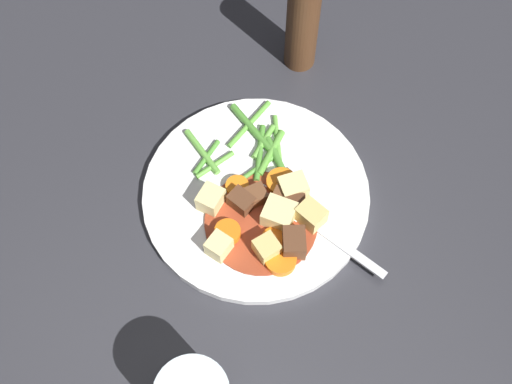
{
  "coord_description": "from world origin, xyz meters",
  "views": [
    {
      "loc": [
        0.33,
        -0.1,
        0.68
      ],
      "look_at": [
        0.0,
        0.0,
        0.01
      ],
      "focal_mm": 45.11,
      "sensor_mm": 36.0,
      "label": 1
    }
  ],
  "objects": [
    {
      "name": "ground_plane",
      "position": [
        0.0,
        0.0,
        0.0
      ],
      "size": [
        3.0,
        3.0,
        0.0
      ],
      "primitive_type": "plane",
      "color": "#2D2D33"
    },
    {
      "name": "dinner_plate",
      "position": [
        0.0,
        0.0,
        0.01
      ],
      "size": [
        0.27,
        0.27,
        0.01
      ],
      "primitive_type": "cylinder",
      "color": "white",
      "rests_on": "ground_plane"
    },
    {
      "name": "stew_sauce",
      "position": [
        0.04,
        -0.01,
        0.01
      ],
      "size": [
        0.13,
        0.13,
        0.0
      ],
      "primitive_type": "cylinder",
      "color": "#93381E",
      "rests_on": "dinner_plate"
    },
    {
      "name": "carrot_slice_0",
      "position": [
        0.0,
        0.03,
        0.02
      ],
      "size": [
        0.05,
        0.05,
        0.01
      ],
      "primitive_type": "cylinder",
      "rotation": [
        0.0,
        0.0,
        5.25
      ],
      "color": "orange",
      "rests_on": "dinner_plate"
    },
    {
      "name": "carrot_slice_1",
      "position": [
        0.06,
        -0.0,
        0.02
      ],
      "size": [
        0.03,
        0.03,
        0.01
      ],
      "primitive_type": "cylinder",
      "rotation": [
        0.0,
        0.0,
        3.56
      ],
      "color": "orange",
      "rests_on": "dinner_plate"
    },
    {
      "name": "carrot_slice_2",
      "position": [
        -0.01,
        -0.02,
        0.02
      ],
      "size": [
        0.03,
        0.03,
        0.01
      ],
      "primitive_type": "cylinder",
      "rotation": [
        0.0,
        0.0,
        4.58
      ],
      "color": "orange",
      "rests_on": "dinner_plate"
    },
    {
      "name": "carrot_slice_3",
      "position": [
        0.09,
        -0.0,
        0.02
      ],
      "size": [
        0.05,
        0.05,
        0.01
      ],
      "primitive_type": "cylinder",
      "rotation": [
        0.0,
        0.0,
        5.5
      ],
      "color": "orange",
      "rests_on": "dinner_plate"
    },
    {
      "name": "carrot_slice_4",
      "position": [
        0.04,
        -0.05,
        0.02
      ],
      "size": [
        0.04,
        0.04,
        0.01
      ],
      "primitive_type": "cylinder",
      "rotation": [
        0.0,
        0.0,
        5.0
      ],
      "color": "orange",
      "rests_on": "dinner_plate"
    },
    {
      "name": "potato_chunk_0",
      "position": [
        0.05,
        0.05,
        0.03
      ],
      "size": [
        0.04,
        0.04,
        0.03
      ],
      "primitive_type": "cube",
      "rotation": [
        0.0,
        0.0,
        5.22
      ],
      "color": "#DBBC6B",
      "rests_on": "dinner_plate"
    },
    {
      "name": "potato_chunk_1",
      "position": [
        0.0,
        -0.05,
        0.02
      ],
      "size": [
        0.04,
        0.04,
        0.03
      ],
      "primitive_type": "cube",
      "rotation": [
        0.0,
        0.0,
        5.5
      ],
      "color": "#EAD68C",
      "rests_on": "dinner_plate"
    },
    {
      "name": "potato_chunk_2",
      "position": [
        0.01,
        0.04,
        0.02
      ],
      "size": [
        0.03,
        0.03,
        0.02
      ],
      "primitive_type": "cube",
      "rotation": [
        0.0,
        0.0,
        1.6
      ],
      "color": "#EAD68C",
      "rests_on": "dinner_plate"
    },
    {
      "name": "potato_chunk_3",
      "position": [
        0.06,
        -0.06,
        0.02
      ],
      "size": [
        0.03,
        0.03,
        0.02
      ],
      "primitive_type": "cube",
      "rotation": [
        0.0,
        0.0,
        5.38
      ],
      "color": "#EAD68C",
      "rests_on": "dinner_plate"
    },
    {
      "name": "potato_chunk_4",
      "position": [
        0.04,
        0.01,
        0.03
      ],
      "size": [
        0.05,
        0.05,
        0.03
      ],
      "primitive_type": "cube",
      "rotation": [
        0.0,
        0.0,
        2.46
      ],
      "color": "#EAD68C",
      "rests_on": "dinner_plate"
    },
    {
      "name": "potato_chunk_5",
      "position": [
        0.08,
        -0.01,
        0.02
      ],
      "size": [
        0.03,
        0.03,
        0.02
      ],
      "primitive_type": "cube",
      "rotation": [
        0.0,
        0.0,
        3.41
      ],
      "color": "#DBBC6B",
      "rests_on": "dinner_plate"
    },
    {
      "name": "meat_chunk_0",
      "position": [
        0.01,
        -0.02,
        0.02
      ],
      "size": [
        0.04,
        0.03,
        0.02
      ],
      "primitive_type": "cube",
      "rotation": [
        0.0,
        0.0,
        5.27
      ],
      "color": "#56331E",
      "rests_on": "dinner_plate"
    },
    {
      "name": "meat_chunk_1",
      "position": [
        0.02,
        0.02,
        0.02
      ],
      "size": [
        0.03,
        0.03,
        0.02
      ],
      "primitive_type": "cube",
      "rotation": [
        0.0,
        0.0,
        5.59
      ],
      "color": "brown",
      "rests_on": "dinner_plate"
    },
    {
      "name": "meat_chunk_2",
      "position": [
        0.04,
        0.04,
        0.02
      ],
      "size": [
        0.03,
        0.03,
        0.02
      ],
      "primitive_type": "cube",
      "rotation": [
        0.0,
        0.0,
        2.86
      ],
      "color": "#4C2B19",
      "rests_on": "dinner_plate"
    },
    {
      "name": "meat_chunk_3",
      "position": [
        0.08,
        0.02,
        0.03
      ],
      "size": [
        0.04,
        0.03,
        0.03
      ],
      "primitive_type": "cube",
      "rotation": [
        0.0,
        0.0,
        2.87
      ],
      "color": "#56331E",
      "rests_on": "dinner_plate"
    },
    {
      "name": "meat_chunk_4",
      "position": [
        0.01,
        -0.01,
        0.02
      ],
      "size": [
        0.02,
        0.03,
        0.02
      ],
      "primitive_type": "cube",
      "rotation": [
        0.0,
        0.0,
        0.12
      ],
      "color": "brown",
      "rests_on": "dinner_plate"
    },
    {
      "name": "green_bean_0",
      "position": [
        -0.05,
        -0.04,
        0.02
      ],
      "size": [
        0.02,
        0.05,
        0.01
      ],
      "primitive_type": "cylinder",
      "rotation": [
        0.0,
        1.57,
        5.07
      ],
      "color": "#599E38",
      "rests_on": "dinner_plate"
    },
    {
      "name": "green_bean_1",
      "position": [
        -0.08,
        0.02,
        0.02
      ],
      "size": [
        0.08,
        0.03,
        0.01
      ],
      "primitive_type": "cylinder",
      "rotation": [
        0.0,
        1.57,
        6.61
      ],
      "color": "#4C8E33",
      "rests_on": "dinner_plate"
    },
    {
      "name": "green_bean_2",
      "position": [
        -0.09,
        0.02,
        0.02
      ],
      "size": [
        0.05,
        0.07,
        0.01
      ],
      "primitive_type": "cylinder",
      "rotation": [
        0.0,
        1.57,
        5.33
      ],
      "color": "#599E38",
      "rests_on": "dinner_plate"
    },
    {
      "name": "green_bean_3",
      "position": [
        -0.04,
        0.03,
        0.02
      ],
      "size": [
        0.05,
        0.05,
        0.01
      ],
      "primitive_type": "cylinder",
      "rotation": [
        0.0,
        1.57,
        5.54
      ],
      "color": "#599E38",
      "rests_on": "dinner_plate"
    },
    {
      "name": "green_bean_4",
      "position": [
        -0.02,
        0.0,
        0.02
      ],
      "size": [
        0.03,
        0.07,
        0.01
      ],
      "primitive_type": "cylinder",
      "rotation": [
        0.0,
        1.57,
        5.09
      ],
      "color": "#4C8E33",
      "rests_on": "dinner_plate"
    },
    {
      "name": "green_bean_5",
      "position": [
        -0.06,
        0.03,
        0.02
      ],
      "size": [
        0.04,
        0.04,
        0.01
      ],
      "primitive_type": "cylinder",
      "rotation": [
        0.0,
        1.57,
        5.49
      ],
      "color": "#66AD42",
      "rests_on": "dinner_plate"
    },
    {
      "name": "green_bean_6",
      "position": [
        -0.05,
        0.04,
        0.02
      ],
      "size": [
        0.08,
        0.02,
        0.01
      ],
      "primitive_type": "cylinder",
      "rotation": [
        0.0,
        1.57,
        6.06
      ],
      "color": "#66AD42",
      "rests_on": "dinner_plate"
    },
    {
      "name": "green_bean_7",
      "position": [
        -0.05,
        0.02,
        0.02
      ],
      "size": [
        0.07,
        0.04,
        0.01
      ],
      "primitive_type": "cylinder",
      "rotation": [
        0.0,
        1.57,
        5.88
      ],
      "color": "#4C8E33",
      "rests_on": "dinner_plate"
    },
    {
      "name": "green_bean_8",
      "position": [
        -0.07,
        -0.05,
        0.02
      ],
      "size": [
        0.07,
        0.03,
        0.01
      ],
      "primitive_type": "cylinder",
      "rotation": [
        0.0,
        1.57,
        6.58
      ],
      "color": "#66AD42",
      "rests_on": "dinner_plate"
    },
    {
      "name": "green_bean_9",
      "position": [
        -0.06,
        -0.04,
        0.02
      ],
      "size": [
        0.04,
        0.04,
        0.01
      ],
      "primitive_type": "cylinder",
      "rotation": [
        0.0,
        1.57,
        5.44
      ],
      "color": "#4C8E33",
      "rests_on": "dinner_plate"
    },
    {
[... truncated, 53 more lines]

